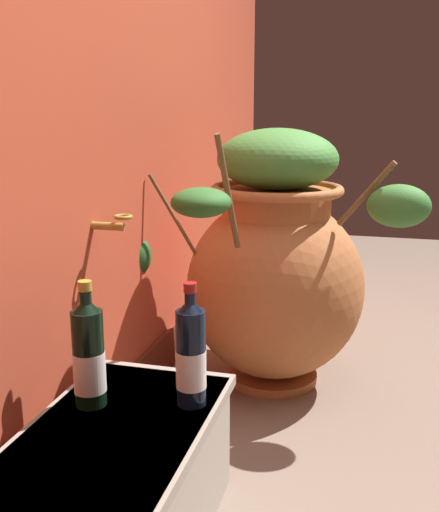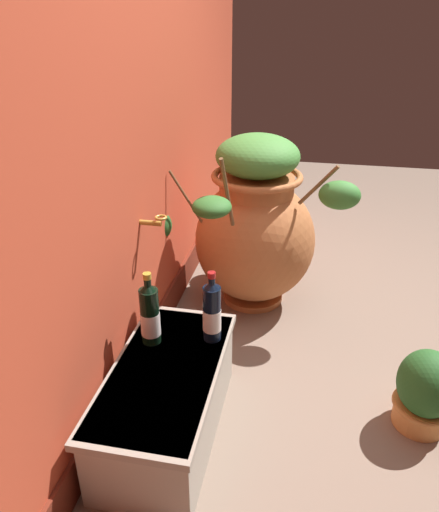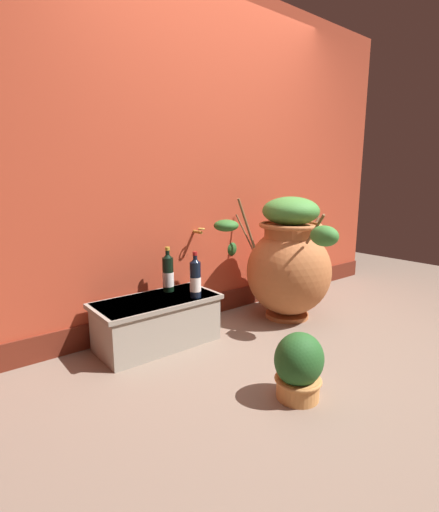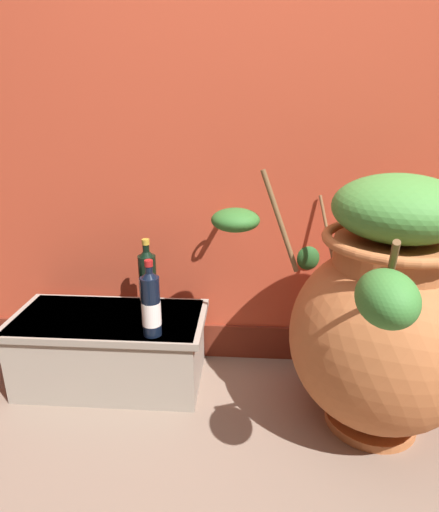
# 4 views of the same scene
# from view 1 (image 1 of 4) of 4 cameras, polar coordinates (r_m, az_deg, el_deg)

# --- Properties ---
(back_wall) EXTENTS (4.40, 0.33, 2.60)m
(back_wall) POSITION_cam_1_polar(r_m,az_deg,el_deg) (1.96, -13.74, 20.14)
(back_wall) COLOR #B74228
(back_wall) RESTS_ON ground_plane
(terracotta_urn) EXTENTS (1.19, 1.10, 1.00)m
(terracotta_urn) POSITION_cam_1_polar(r_m,az_deg,el_deg) (2.31, 5.32, -1.03)
(terracotta_urn) COLOR #B26638
(terracotta_urn) RESTS_ON ground_plane
(stone_ledge) EXTENTS (0.85, 0.42, 0.33)m
(stone_ledge) POSITION_cam_1_polar(r_m,az_deg,el_deg) (1.51, -10.85, -22.02)
(stone_ledge) COLOR #9E9384
(stone_ledge) RESTS_ON ground_plane
(wine_bottle_left) EXTENTS (0.08, 0.08, 0.33)m
(wine_bottle_left) POSITION_cam_1_polar(r_m,az_deg,el_deg) (1.54, -12.37, -9.13)
(wine_bottle_left) COLOR black
(wine_bottle_left) RESTS_ON stone_ledge
(wine_bottle_middle) EXTENTS (0.08, 0.08, 0.32)m
(wine_bottle_middle) POSITION_cam_1_polar(r_m,az_deg,el_deg) (1.51, -2.74, -9.25)
(wine_bottle_middle) COLOR black
(wine_bottle_middle) RESTS_ON stone_ledge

